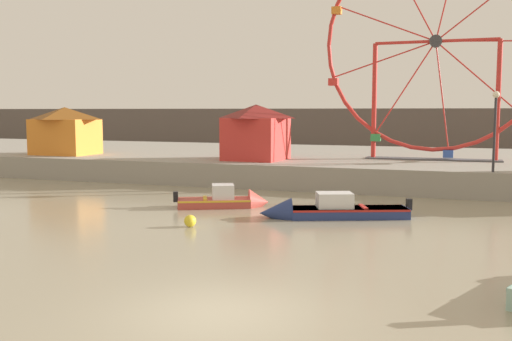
% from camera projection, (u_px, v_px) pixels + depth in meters
% --- Properties ---
extents(ground_plane, '(240.00, 240.00, 0.00)m').
position_uv_depth(ground_plane, '(220.00, 313.00, 11.97)').
color(ground_plane, gray).
extents(quay_promenade, '(110.00, 19.02, 1.31)m').
position_uv_depth(quay_promenade, '(386.00, 165.00, 37.64)').
color(quay_promenade, gray).
rests_on(quay_promenade, ground_plane).
extents(distant_town_skyline, '(140.00, 3.00, 4.40)m').
position_uv_depth(distant_town_skyline, '(411.00, 131.00, 55.48)').
color(distant_town_skyline, '#564C47').
rests_on(distant_town_skyline, ground_plane).
extents(motorboat_navy_blue, '(5.82, 3.28, 1.38)m').
position_uv_depth(motorboat_navy_blue, '(323.00, 210.00, 22.60)').
color(motorboat_navy_blue, navy).
rests_on(motorboat_navy_blue, ground_plane).
extents(motorboat_faded_red, '(4.08, 2.78, 1.39)m').
position_uv_depth(motorboat_faded_red, '(230.00, 200.00, 25.17)').
color(motorboat_faded_red, '#B24238').
rests_on(motorboat_faded_red, ground_plane).
extents(ferris_wheel_red_frame, '(12.87, 1.20, 13.19)m').
position_uv_depth(ferris_wheel_red_frame, '(436.00, 45.00, 33.16)').
color(ferris_wheel_red_frame, red).
rests_on(ferris_wheel_red_frame, quay_promenade).
extents(carnival_booth_red_striped, '(3.66, 3.82, 3.23)m').
position_uv_depth(carnival_booth_red_striped, '(256.00, 131.00, 33.82)').
color(carnival_booth_red_striped, red).
rests_on(carnival_booth_red_striped, quay_promenade).
extents(carnival_booth_orange_canopy, '(4.16, 3.20, 3.10)m').
position_uv_depth(carnival_booth_orange_canopy, '(65.00, 130.00, 37.99)').
color(carnival_booth_orange_canopy, orange).
rests_on(carnival_booth_orange_canopy, quay_promenade).
extents(promenade_lamp_near, '(0.32, 0.32, 3.77)m').
position_uv_depth(promenade_lamp_near, '(495.00, 119.00, 26.85)').
color(promenade_lamp_near, '#2D2D33').
rests_on(promenade_lamp_near, quay_promenade).
extents(mooring_buoy_orange, '(0.44, 0.44, 0.44)m').
position_uv_depth(mooring_buoy_orange, '(190.00, 221.00, 20.82)').
color(mooring_buoy_orange, yellow).
rests_on(mooring_buoy_orange, ground_plane).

